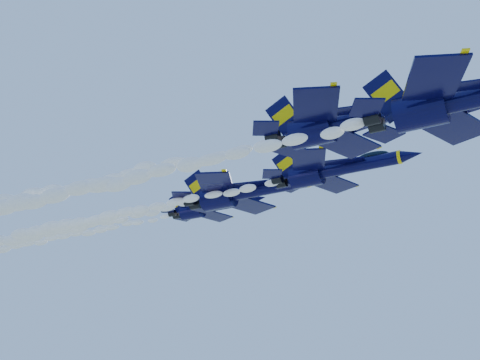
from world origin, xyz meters
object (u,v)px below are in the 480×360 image
at_px(jet_second, 351,121).
at_px(jet_fourth, 246,191).
at_px(jet_third, 335,169).
at_px(jet_fifth, 211,207).
at_px(jet_lead, 470,98).

relative_size(jet_second, jet_fourth, 0.94).
xyz_separation_m(jet_second, jet_third, (-6.05, 13.42, 1.75)).
bearing_deg(jet_fourth, jet_third, -11.97).
bearing_deg(jet_second, jet_fifth, 138.79).
xyz_separation_m(jet_fourth, jet_fifth, (-10.82, 9.74, 2.92)).
height_order(jet_second, jet_fifth, jet_fifth).
xyz_separation_m(jet_lead, jet_third, (-16.35, 17.87, 4.54)).
distance_m(jet_lead, jet_third, 24.64).
bearing_deg(jet_fifth, jet_third, -27.90).
bearing_deg(jet_fifth, jet_lead, -37.27).
relative_size(jet_fourth, jet_fifth, 1.24).
distance_m(jet_third, jet_fourth, 12.94).
bearing_deg(jet_fifth, jet_second, -41.21).
bearing_deg(jet_second, jet_third, 114.27).
relative_size(jet_third, jet_fourth, 0.87).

